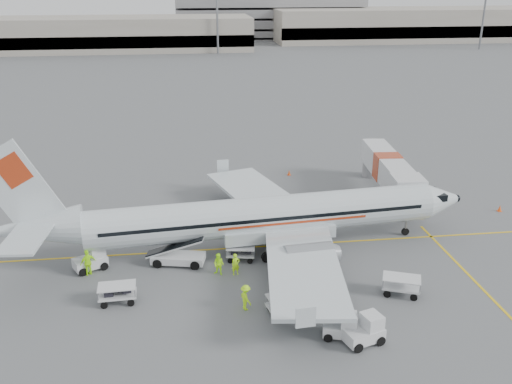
# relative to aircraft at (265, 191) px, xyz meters

# --- Properties ---
(ground) EXTENTS (360.00, 360.00, 0.00)m
(ground) POSITION_rel_aircraft_xyz_m (-0.33, 0.47, -4.79)
(ground) COLOR #56595B
(stripe_lead) EXTENTS (44.00, 0.20, 0.01)m
(stripe_lead) POSITION_rel_aircraft_xyz_m (-0.33, 0.47, -4.79)
(stripe_lead) COLOR yellow
(stripe_lead) RESTS_ON ground
(stripe_cross) EXTENTS (0.20, 20.00, 0.01)m
(stripe_cross) POSITION_rel_aircraft_xyz_m (13.67, -7.53, -4.79)
(stripe_cross) COLOR yellow
(stripe_cross) RESTS_ON ground
(terminal_west) EXTENTS (110.00, 22.00, 9.00)m
(terminal_west) POSITION_rel_aircraft_xyz_m (-40.33, 130.47, -0.29)
(terminal_west) COLOR gray
(terminal_west) RESTS_ON ground
(terminal_east) EXTENTS (90.00, 26.00, 10.00)m
(terminal_east) POSITION_rel_aircraft_xyz_m (69.67, 145.47, 0.21)
(terminal_east) COLOR gray
(terminal_east) RESTS_ON ground
(parking_garage) EXTENTS (62.00, 24.00, 14.00)m
(parking_garage) POSITION_rel_aircraft_xyz_m (24.67, 160.47, 2.21)
(parking_garage) COLOR slate
(parking_garage) RESTS_ON ground
(treeline) EXTENTS (300.00, 3.00, 6.00)m
(treeline) POSITION_rel_aircraft_xyz_m (-0.33, 175.47, -1.79)
(treeline) COLOR black
(treeline) RESTS_ON ground
(mast_center) EXTENTS (3.20, 1.20, 22.00)m
(mast_center) POSITION_rel_aircraft_xyz_m (4.67, 118.47, 6.21)
(mast_center) COLOR slate
(mast_center) RESTS_ON ground
(mast_east) EXTENTS (3.20, 1.20, 22.00)m
(mast_east) POSITION_rel_aircraft_xyz_m (79.67, 118.47, 6.21)
(mast_east) COLOR slate
(mast_east) RESTS_ON ground
(aircraft) EXTENTS (37.09, 30.28, 9.58)m
(aircraft) POSITION_rel_aircraft_xyz_m (0.00, 0.00, 0.00)
(aircraft) COLOR silver
(aircraft) RESTS_ON ground
(jet_bridge) EXTENTS (4.20, 15.81, 4.10)m
(jet_bridge) POSITION_rel_aircraft_xyz_m (13.07, 9.69, -2.74)
(jet_bridge) COLOR silver
(jet_bridge) RESTS_ON ground
(belt_loader) EXTENTS (5.37, 2.98, 2.75)m
(belt_loader) POSITION_rel_aircraft_xyz_m (-6.57, -1.53, -3.42)
(belt_loader) COLOR silver
(belt_loader) RESTS_ON ground
(tug_fore) EXTENTS (2.52, 1.90, 1.73)m
(tug_fore) POSITION_rel_aircraft_xyz_m (3.86, -12.58, -3.93)
(tug_fore) COLOR silver
(tug_fore) RESTS_ON ground
(tug_mid) EXTENTS (2.24, 1.63, 1.55)m
(tug_mid) POSITION_rel_aircraft_xyz_m (2.71, -11.85, -4.02)
(tug_mid) COLOR silver
(tug_mid) RESTS_ON ground
(tug_aft) EXTENTS (2.62, 2.20, 1.76)m
(tug_aft) POSITION_rel_aircraft_xyz_m (-12.81, -1.53, -3.91)
(tug_aft) COLOR silver
(tug_aft) RESTS_ON ground
(cart_loaded_a) EXTENTS (2.27, 1.59, 1.09)m
(cart_loaded_a) POSITION_rel_aircraft_xyz_m (-2.00, -1.53, -4.25)
(cart_loaded_a) COLOR silver
(cart_loaded_a) RESTS_ON ground
(cart_loaded_b) EXTENTS (2.44, 1.51, 1.24)m
(cart_loaded_b) POSITION_rel_aircraft_xyz_m (-10.46, -6.30, -4.17)
(cart_loaded_b) COLOR silver
(cart_loaded_b) RESTS_ON ground
(cart_empty_a) EXTENTS (2.74, 1.95, 1.30)m
(cart_empty_a) POSITION_rel_aircraft_xyz_m (0.11, -9.09, -4.14)
(cart_empty_a) COLOR silver
(cart_empty_a) RESTS_ON ground
(cart_empty_b) EXTENTS (2.79, 2.24, 1.27)m
(cart_empty_b) POSITION_rel_aircraft_xyz_m (7.95, -7.73, -4.16)
(cart_empty_b) COLOR silver
(cart_empty_b) RESTS_ON ground
(cone_nose) EXTENTS (0.36, 0.36, 0.59)m
(cone_nose) POSITION_rel_aircraft_xyz_m (21.94, 4.74, -4.50)
(cone_nose) COLOR #F85213
(cone_nose) RESTS_ON ground
(cone_port) EXTENTS (0.35, 0.35, 0.57)m
(cone_port) POSITION_rel_aircraft_xyz_m (5.12, 16.95, -4.51)
(cone_port) COLOR #F85213
(cone_port) RESTS_ON ground
(crew_a) EXTENTS (0.65, 0.50, 1.59)m
(crew_a) POSITION_rel_aircraft_xyz_m (-2.58, -3.66, -4.00)
(crew_a) COLOR #9BDF13
(crew_a) RESTS_ON ground
(crew_b) EXTENTS (0.98, 0.93, 1.61)m
(crew_b) POSITION_rel_aircraft_xyz_m (-3.75, -3.50, -3.99)
(crew_b) COLOR #9BDF13
(crew_b) RESTS_ON ground
(crew_c) EXTENTS (1.00, 1.25, 1.70)m
(crew_c) POSITION_rel_aircraft_xyz_m (-2.39, -8.20, -3.94)
(crew_c) COLOR #9BDF13
(crew_c) RESTS_ON ground
(crew_d) EXTENTS (1.19, 0.99, 1.90)m
(crew_d) POSITION_rel_aircraft_xyz_m (-12.81, -2.33, -3.84)
(crew_d) COLOR #9BDF13
(crew_d) RESTS_ON ground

